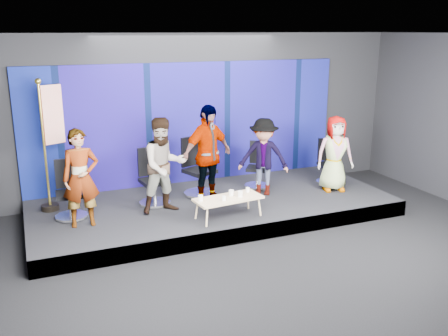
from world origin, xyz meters
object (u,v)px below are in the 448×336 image
at_px(chair_c, 198,176).
at_px(panelist_d, 263,157).
at_px(mug_a, 201,198).
at_px(mug_b, 224,198).
at_px(panelist_a, 81,178).
at_px(panelist_b, 164,166).
at_px(panelist_e, 335,154).
at_px(coffee_table, 228,199).
at_px(mug_d, 240,194).
at_px(mug_e, 248,190).
at_px(chair_a, 70,199).
at_px(chair_e, 328,169).
at_px(flag_stand, 51,141).
at_px(chair_d, 258,172).
at_px(panelist_c, 207,155).
at_px(chair_b, 153,186).
at_px(mug_c, 231,193).

height_order(chair_c, panelist_d, panelist_d).
xyz_separation_m(mug_a, mug_b, (0.38, -0.15, -0.01)).
bearing_deg(panelist_a, panelist_b, 5.90).
xyz_separation_m(panelist_b, panelist_e, (3.62, -0.09, -0.10)).
height_order(coffee_table, mug_d, mug_d).
distance_m(panelist_a, coffee_table, 2.57).
xyz_separation_m(panelist_a, mug_e, (2.90, -0.47, -0.43)).
relative_size(panelist_a, mug_d, 15.74).
relative_size(panelist_a, coffee_table, 1.33).
height_order(chair_a, panelist_e, panelist_e).
xyz_separation_m(chair_e, flag_stand, (-5.66, 0.57, 0.98)).
bearing_deg(mug_d, chair_d, 54.08).
xyz_separation_m(panelist_a, chair_d, (3.73, 0.82, -0.53)).
bearing_deg(panelist_c, panelist_b, 172.47).
xyz_separation_m(chair_e, mug_b, (-2.98, -1.23, 0.10)).
height_order(chair_a, chair_e, chair_a).
height_order(chair_e, coffee_table, chair_e).
bearing_deg(panelist_e, chair_a, -169.45).
bearing_deg(mug_e, mug_b, -154.82).
height_order(chair_a, mug_d, chair_a).
distance_m(chair_b, panelist_b, 0.73).
relative_size(panelist_d, mug_a, 15.48).
height_order(panelist_e, mug_c, panelist_e).
xyz_separation_m(panelist_b, chair_e, (3.80, 0.38, -0.56)).
bearing_deg(panelist_c, mug_e, -76.57).
bearing_deg(panelist_b, mug_a, -63.83).
bearing_deg(flag_stand, panelist_d, -33.30).
xyz_separation_m(chair_b, panelist_e, (3.71, -0.59, 0.43)).
bearing_deg(panelist_a, mug_a, -15.43).
relative_size(chair_a, chair_e, 1.08).
bearing_deg(mug_e, chair_e, 21.65).
xyz_separation_m(mug_b, mug_c, (0.23, 0.20, 0.01)).
height_order(mug_b, flag_stand, flag_stand).
bearing_deg(mug_d, coffee_table, 169.85).
distance_m(panelist_c, coffee_table, 1.11).
bearing_deg(panelist_d, panelist_e, 21.76).
relative_size(panelist_c, mug_a, 18.87).
xyz_separation_m(chair_c, panelist_d, (1.24, -0.47, 0.40)).
bearing_deg(mug_a, coffee_table, -2.60).
distance_m(mug_c, mug_e, 0.37).
bearing_deg(mug_c, panelist_e, 12.24).
bearing_deg(panelist_a, mug_c, -10.26).
height_order(panelist_a, panelist_e, panelist_a).
height_order(panelist_a, mug_c, panelist_a).
xyz_separation_m(panelist_a, flag_stand, (-0.37, 1.05, 0.45)).
height_order(chair_c, mug_b, chair_c).
bearing_deg(mug_c, panelist_b, 148.26).
xyz_separation_m(chair_c, chair_e, (2.91, -0.33, -0.07)).
height_order(chair_e, flag_stand, flag_stand).
distance_m(mug_a, mug_d, 0.73).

